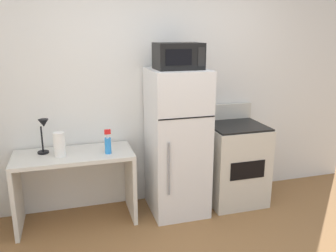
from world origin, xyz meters
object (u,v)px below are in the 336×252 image
Objects in this scene: desk_lamp at (43,130)px; microwave at (178,56)px; spray_bottle at (108,144)px; paper_towel_roll at (59,144)px; refrigerator at (177,142)px; desk at (75,174)px; oven_range at (235,163)px.

desk_lamp is 1.52m from microwave.
microwave reaches higher than spray_bottle.
refrigerator is at bearing 0.08° from paper_towel_roll.
desk is 1.59m from microwave.
desk_lamp is at bearing 177.03° from oven_range.
spray_bottle reaches higher than paper_towel_roll.
oven_range is (1.90, 0.02, -0.40)m from paper_towel_roll.
oven_range is at bearing 3.02° from microwave.
microwave is (0.00, -0.02, 0.91)m from refrigerator.
desk_lamp is 0.32× the size of oven_range.
microwave reaches higher than refrigerator.
spray_bottle is (0.34, -0.10, 0.32)m from desk.
paper_towel_roll is at bearing 173.72° from spray_bottle.
desk_lamp is 0.77× the size of microwave.
desk_lamp is 1.47× the size of paper_towel_roll.
paper_towel_roll is (-0.12, -0.05, 0.35)m from desk.
desk_lamp is 1.36m from refrigerator.
desk is 2.56× the size of microwave.
refrigerator is at bearing 90.32° from microwave.
paper_towel_roll is at bearing -159.74° from desk.
refrigerator is at bearing 4.06° from spray_bottle.
oven_range is at bearing 1.30° from refrigerator.
spray_bottle is (0.46, -0.05, -0.02)m from paper_towel_roll.
microwave reaches higher than desk.
spray_bottle is at bearing -177.29° from oven_range.
desk is 0.37m from paper_towel_roll.
microwave is (1.20, -0.02, 0.82)m from paper_towel_roll.
paper_towel_roll is 1.95m from oven_range.
spray_bottle reaches higher than desk.
spray_bottle is at bearing -16.12° from desk_lamp.
oven_range is (2.05, -0.11, -0.52)m from desk_lamp.
microwave is 1.41m from oven_range.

